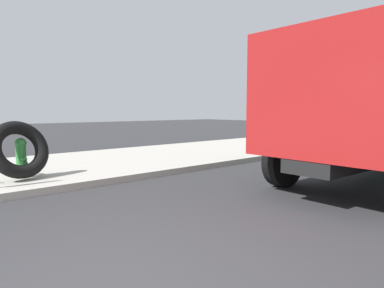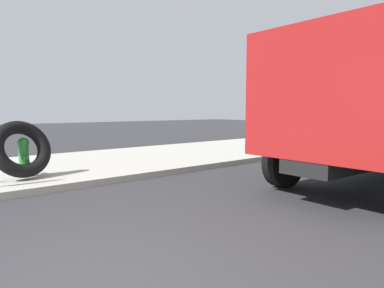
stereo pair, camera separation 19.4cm
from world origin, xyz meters
name	(u,v)px [view 1 (the left image)]	position (x,y,z in m)	size (l,w,h in m)	color
fire_hydrant	(21,157)	(0.79, 5.31, 0.61)	(0.24, 0.54, 0.87)	#2D8438
loose_tire	(19,150)	(0.70, 5.12, 0.79)	(1.27, 1.27, 0.28)	black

